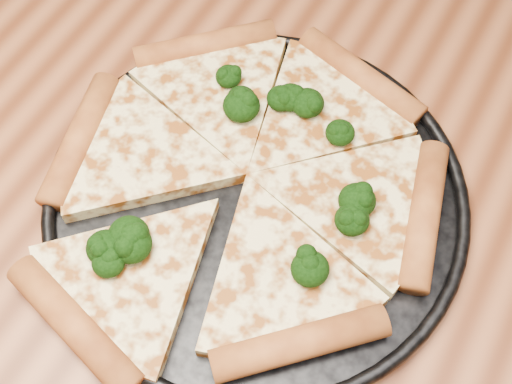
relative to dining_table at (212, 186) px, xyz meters
The scene contains 5 objects.
ground 0.66m from the dining_table, ahead, with size 4.00×4.00×0.00m, color brown.
dining_table is the anchor object (origin of this frame).
pizza_pan 0.13m from the dining_table, 28.48° to the right, with size 0.35×0.35×0.02m.
pizza 0.13m from the dining_table, 31.67° to the right, with size 0.34×0.37×0.03m.
broccoli_florets 0.14m from the dining_table, 34.41° to the right, with size 0.18×0.23×0.02m.
Camera 1 is at (0.20, -0.28, 1.24)m, focal length 47.79 mm.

